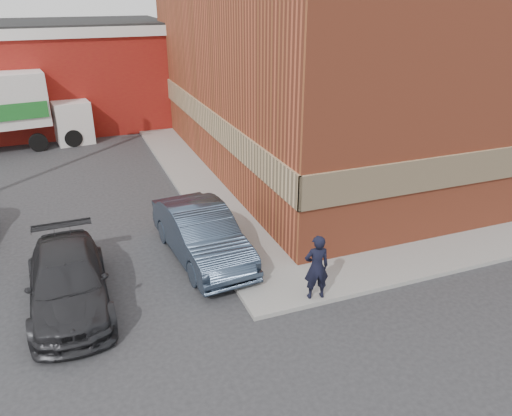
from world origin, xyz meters
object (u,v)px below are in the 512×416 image
object	(u,v)px
man	(317,267)
sedan	(202,234)
warehouse	(19,76)
suv_b	(68,282)
brick_building	(356,51)

from	to	relation	value
man	sedan	world-z (taller)	man
warehouse	man	xyz separation A→B (m)	(7.24, -21.55, -1.83)
sedan	suv_b	world-z (taller)	sedan
warehouse	suv_b	distance (m)	19.68
brick_building	warehouse	size ratio (longest dim) A/B	1.12
brick_building	warehouse	world-z (taller)	brick_building
man	suv_b	size ratio (longest dim) A/B	0.37
man	suv_b	world-z (taller)	man
brick_building	suv_b	distance (m)	16.03
man	sedan	size ratio (longest dim) A/B	0.37
brick_building	sedan	distance (m)	12.50
brick_building	man	bearing A→B (deg)	-124.53
warehouse	man	bearing A→B (deg)	-71.43
sedan	suv_b	size ratio (longest dim) A/B	1.02
brick_building	sedan	xyz separation A→B (m)	(-9.30, -7.38, -3.91)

